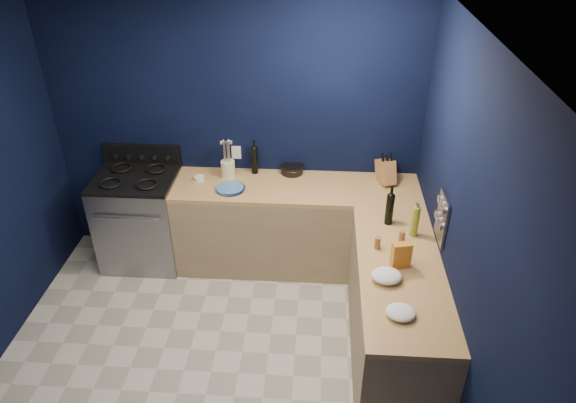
# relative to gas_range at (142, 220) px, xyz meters

# --- Properties ---
(floor) EXTENTS (3.50, 3.50, 0.02)m
(floor) POSITION_rel_gas_range_xyz_m (0.93, -1.42, -0.47)
(floor) COLOR #BBB6A3
(floor) RESTS_ON ground
(ceiling) EXTENTS (3.50, 3.50, 0.02)m
(ceiling) POSITION_rel_gas_range_xyz_m (0.93, -1.42, 2.15)
(ceiling) COLOR silver
(ceiling) RESTS_ON ground
(wall_back) EXTENTS (3.50, 0.02, 2.60)m
(wall_back) POSITION_rel_gas_range_xyz_m (0.93, 0.34, 0.84)
(wall_back) COLOR black
(wall_back) RESTS_ON ground
(wall_right) EXTENTS (0.02, 3.50, 2.60)m
(wall_right) POSITION_rel_gas_range_xyz_m (2.69, -1.42, 0.84)
(wall_right) COLOR black
(wall_right) RESTS_ON ground
(cab_back) EXTENTS (2.30, 0.63, 0.86)m
(cab_back) POSITION_rel_gas_range_xyz_m (1.53, 0.02, -0.03)
(cab_back) COLOR #9A815E
(cab_back) RESTS_ON floor
(top_back) EXTENTS (2.30, 0.63, 0.04)m
(top_back) POSITION_rel_gas_range_xyz_m (1.53, 0.02, 0.42)
(top_back) COLOR olive
(top_back) RESTS_ON cab_back
(cab_right) EXTENTS (0.63, 1.67, 0.86)m
(cab_right) POSITION_rel_gas_range_xyz_m (2.37, -1.13, -0.03)
(cab_right) COLOR #9A815E
(cab_right) RESTS_ON floor
(top_right) EXTENTS (0.63, 1.67, 0.04)m
(top_right) POSITION_rel_gas_range_xyz_m (2.37, -1.13, 0.42)
(top_right) COLOR olive
(top_right) RESTS_ON cab_right
(gas_range) EXTENTS (0.76, 0.66, 0.92)m
(gas_range) POSITION_rel_gas_range_xyz_m (0.00, 0.00, 0.00)
(gas_range) COLOR gray
(gas_range) RESTS_ON floor
(oven_door) EXTENTS (0.59, 0.02, 0.42)m
(oven_door) POSITION_rel_gas_range_xyz_m (0.00, -0.32, -0.01)
(oven_door) COLOR black
(oven_door) RESTS_ON gas_range
(cooktop) EXTENTS (0.76, 0.66, 0.03)m
(cooktop) POSITION_rel_gas_range_xyz_m (0.00, 0.00, 0.48)
(cooktop) COLOR black
(cooktop) RESTS_ON gas_range
(backguard) EXTENTS (0.76, 0.06, 0.20)m
(backguard) POSITION_rel_gas_range_xyz_m (0.00, 0.30, 0.58)
(backguard) COLOR black
(backguard) RESTS_ON gas_range
(spice_panel) EXTENTS (0.02, 0.28, 0.38)m
(spice_panel) POSITION_rel_gas_range_xyz_m (2.67, -0.87, 0.72)
(spice_panel) COLOR gray
(spice_panel) RESTS_ON wall_right
(wall_outlet) EXTENTS (0.09, 0.02, 0.13)m
(wall_outlet) POSITION_rel_gas_range_xyz_m (0.93, 0.32, 0.62)
(wall_outlet) COLOR white
(wall_outlet) RESTS_ON wall_back
(plate_stack) EXTENTS (0.28, 0.28, 0.03)m
(plate_stack) POSITION_rel_gas_range_xyz_m (0.92, -0.10, 0.46)
(plate_stack) COLOR teal
(plate_stack) RESTS_ON top_back
(ramekin) EXTENTS (0.11, 0.11, 0.04)m
(ramekin) POSITION_rel_gas_range_xyz_m (0.60, 0.07, 0.46)
(ramekin) COLOR white
(ramekin) RESTS_ON top_back
(utensil_crock) EXTENTS (0.16, 0.16, 0.17)m
(utensil_crock) POSITION_rel_gas_range_xyz_m (0.87, 0.16, 0.52)
(utensil_crock) COLOR #F8EBC0
(utensil_crock) RESTS_ON top_back
(wine_bottle_back) EXTENTS (0.08, 0.08, 0.26)m
(wine_bottle_back) POSITION_rel_gas_range_xyz_m (1.11, 0.25, 0.57)
(wine_bottle_back) COLOR black
(wine_bottle_back) RESTS_ON top_back
(lemon_basket) EXTENTS (0.28, 0.28, 0.08)m
(lemon_basket) POSITION_rel_gas_range_xyz_m (1.47, 0.27, 0.48)
(lemon_basket) COLOR black
(lemon_basket) RESTS_ON top_back
(knife_block) EXTENTS (0.20, 0.29, 0.27)m
(knife_block) POSITION_rel_gas_range_xyz_m (2.36, 0.15, 0.55)
(knife_block) COLOR olive
(knife_block) RESTS_ON top_back
(wine_bottle_right) EXTENTS (0.08, 0.08, 0.27)m
(wine_bottle_right) POSITION_rel_gas_range_xyz_m (2.32, -0.55, 0.57)
(wine_bottle_right) COLOR black
(wine_bottle_right) RESTS_ON top_right
(oil_bottle) EXTENTS (0.07, 0.07, 0.27)m
(oil_bottle) POSITION_rel_gas_range_xyz_m (2.51, -0.70, 0.57)
(oil_bottle) COLOR olive
(oil_bottle) RESTS_ON top_right
(spice_jar_near) EXTENTS (0.06, 0.06, 0.10)m
(spice_jar_near) POSITION_rel_gas_range_xyz_m (2.20, -0.90, 0.49)
(spice_jar_near) COLOR olive
(spice_jar_near) RESTS_ON top_right
(spice_jar_far) EXTENTS (0.05, 0.05, 0.10)m
(spice_jar_far) POSITION_rel_gas_range_xyz_m (2.40, -0.79, 0.49)
(spice_jar_far) COLOR olive
(spice_jar_far) RESTS_ON top_right
(crouton_bag) EXTENTS (0.15, 0.10, 0.21)m
(crouton_bag) POSITION_rel_gas_range_xyz_m (2.35, -1.11, 0.54)
(crouton_bag) COLOR red
(crouton_bag) RESTS_ON top_right
(towel_front) EXTENTS (0.28, 0.27, 0.08)m
(towel_front) POSITION_rel_gas_range_xyz_m (2.24, -1.27, 0.48)
(towel_front) COLOR white
(towel_front) RESTS_ON top_right
(towel_end) EXTENTS (0.25, 0.24, 0.06)m
(towel_end) POSITION_rel_gas_range_xyz_m (2.30, -1.63, 0.47)
(towel_end) COLOR white
(towel_end) RESTS_ON top_right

